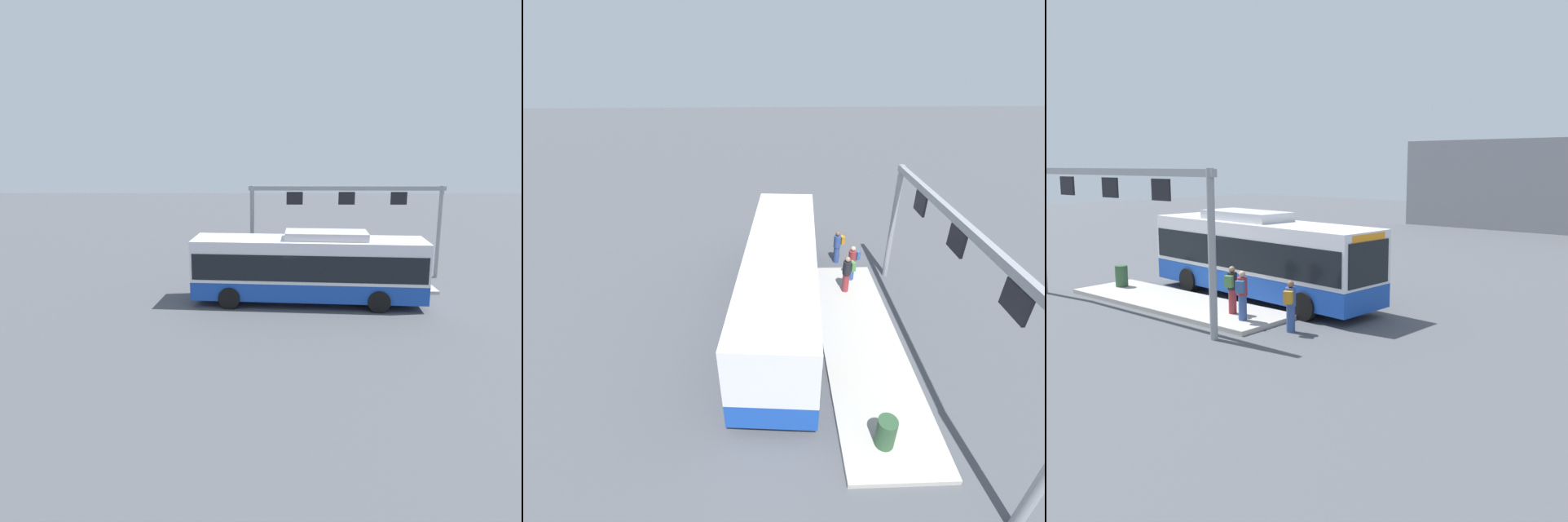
# 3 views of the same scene
# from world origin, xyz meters

# --- Properties ---
(ground_plane) EXTENTS (120.00, 120.00, 0.00)m
(ground_plane) POSITION_xyz_m (0.00, 0.00, 0.00)
(ground_plane) COLOR #4C4F54
(platform_curb) EXTENTS (10.00, 2.80, 0.16)m
(platform_curb) POSITION_xyz_m (-1.79, -2.82, 0.08)
(platform_curb) COLOR #B2ADA3
(platform_curb) RESTS_ON ground
(bus_main) EXTENTS (10.95, 3.34, 3.46)m
(bus_main) POSITION_xyz_m (-0.01, 0.00, 1.81)
(bus_main) COLOR #1947AD
(bus_main) RESTS_ON ground
(person_boarding) EXTENTS (0.49, 0.60, 1.67)m
(person_boarding) POSITION_xyz_m (4.04, -2.86, 0.89)
(person_boarding) COLOR #334C8C
(person_boarding) RESTS_ON ground
(person_waiting_near) EXTENTS (0.47, 0.60, 1.67)m
(person_waiting_near) POSITION_xyz_m (1.32, -2.82, 1.05)
(person_waiting_near) COLOR maroon
(person_waiting_near) RESTS_ON platform_curb
(person_waiting_mid) EXTENTS (0.52, 0.60, 1.67)m
(person_waiting_mid) POSITION_xyz_m (2.23, -3.22, 1.05)
(person_waiting_mid) COLOR #334C8C
(person_waiting_mid) RESTS_ON platform_curb
(platform_sign_gantry) EXTENTS (10.88, 0.24, 5.20)m
(platform_sign_gantry) POSITION_xyz_m (-2.49, -4.94, 3.83)
(platform_sign_gantry) COLOR gray
(platform_sign_gantry) RESTS_ON ground
(trash_bin) EXTENTS (0.52, 0.52, 0.90)m
(trash_bin) POSITION_xyz_m (-5.74, -2.57, 0.61)
(trash_bin) COLOR #2D5133
(trash_bin) RESTS_ON platform_curb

